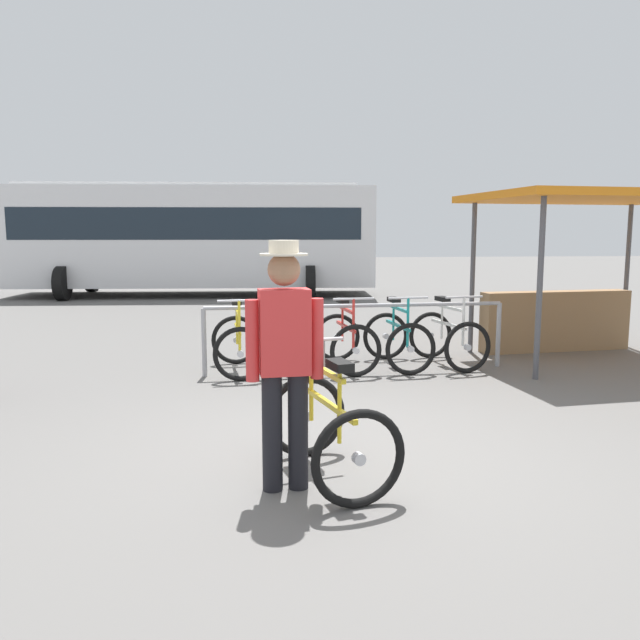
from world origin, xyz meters
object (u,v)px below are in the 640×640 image
racked_bike_lime (293,342)px  market_stall (575,259)px  racked_bike_white (448,338)px  racked_bike_teal (398,339)px  featured_bicycle (323,410)px  bus_distant (193,234)px  racked_bike_yellow (238,344)px  racked_bike_red (346,341)px  person_with_featured_bike (285,355)px

racked_bike_lime → market_stall: size_ratio=0.33×
racked_bike_lime → racked_bike_white: bearing=2.4°
racked_bike_white → racked_bike_teal: bearing=-177.6°
racked_bike_lime → racked_bike_white: same height
featured_bicycle → bus_distant: (-2.09, 13.73, 1.25)m
racked_bike_yellow → racked_bike_lime: (0.70, 0.03, 0.00)m
racked_bike_teal → bus_distant: bearing=109.1°
market_stall → racked_bike_white: bearing=-167.2°
racked_bike_red → racked_bike_white: same height
person_with_featured_bike → market_stall: size_ratio=0.52×
racked_bike_teal → racked_bike_white: same height
racked_bike_yellow → racked_bike_red: same height
market_stall → racked_bike_teal: bearing=-169.9°
racked_bike_white → person_with_featured_bike: bearing=-121.6°
racked_bike_white → featured_bicycle: (-2.11, -3.65, 0.12)m
racked_bike_red → racked_bike_white: 1.40m
racked_bike_red → bus_distant: bearing=105.5°
featured_bicycle → bus_distant: 13.94m
racked_bike_red → person_with_featured_bike: person_with_featured_bike is taller
featured_bicycle → bus_distant: size_ratio=0.12×
racked_bike_yellow → racked_bike_white: 2.80m
racked_bike_white → featured_bicycle: featured_bicycle is taller
racked_bike_yellow → racked_bike_white: bearing=2.4°
racked_bike_red → market_stall: (3.38, 0.51, 1.03)m
racked_bike_red → person_with_featured_bike: (-1.01, -3.85, 0.58)m
racked_bike_yellow → featured_bicycle: size_ratio=0.92×
featured_bicycle → person_with_featured_bike: (-0.30, -0.26, 0.46)m
racked_bike_white → market_stall: 2.27m
racked_bike_lime → person_with_featured_bike: 3.88m
person_with_featured_bike → market_stall: (4.38, 4.36, 0.45)m
racked_bike_white → market_stall: bearing=12.8°
racked_bike_red → featured_bicycle: bearing=-101.2°
racked_bike_yellow → racked_bike_lime: 0.70m
racked_bike_yellow → racked_bike_red: size_ratio=1.00×
bus_distant → person_with_featured_bike: bearing=-82.7°
racked_bike_lime → market_stall: bearing=7.5°
racked_bike_teal → person_with_featured_bike: person_with_featured_bike is taller
racked_bike_yellow → racked_bike_teal: size_ratio=0.99×
racked_bike_lime → racked_bike_red: same height
racked_bike_teal → market_stall: 2.91m
racked_bike_white → bus_distant: (-4.20, 10.08, 1.37)m
racked_bike_lime → featured_bicycle: bearing=-90.2°
racked_bike_lime → racked_bike_white: size_ratio=0.93×
featured_bicycle → bus_distant: bearing=98.6°
featured_bicycle → market_stall: (4.09, 4.10, 0.91)m
racked_bike_red → racked_bike_teal: 0.70m
racked_bike_lime → racked_bike_white: 2.10m
racked_bike_red → racked_bike_white: (1.40, 0.06, 0.00)m
racked_bike_teal → bus_distant: size_ratio=0.11×
racked_bike_teal → bus_distant: 10.78m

